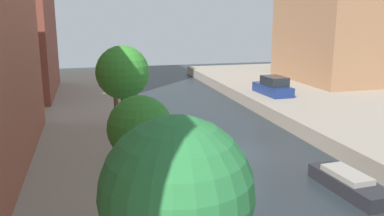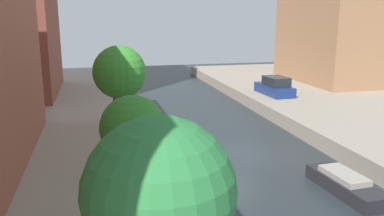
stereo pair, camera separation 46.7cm
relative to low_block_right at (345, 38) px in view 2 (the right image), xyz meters
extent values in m
plane|color=#232B30|center=(-18.00, -16.77, -5.48)|extent=(84.00, 84.00, 0.00)
cube|color=#9E704C|center=(0.00, 0.00, 0.00)|extent=(10.00, 12.37, 8.96)
sphere|color=#2A793C|center=(-24.59, -30.23, -1.02)|extent=(3.07, 3.07, 3.07)
cylinder|color=brown|center=(-24.59, -24.74, -3.23)|extent=(0.24, 0.24, 2.49)
sphere|color=#2D7A28|center=(-24.59, -24.74, -1.24)|extent=(2.16, 2.16, 2.16)
cylinder|color=brown|center=(-24.59, -18.78, -2.78)|extent=(0.26, 0.26, 3.39)
sphere|color=#33882B|center=(-24.59, -18.78, -0.22)|extent=(2.47, 2.47, 2.47)
cylinder|color=brown|center=(-24.59, -13.34, -3.12)|extent=(0.28, 0.28, 2.72)
sphere|color=#3D733A|center=(-24.59, -13.34, -1.04)|extent=(2.04, 2.04, 2.04)
cube|color=navy|center=(-10.45, -5.58, -4.06)|extent=(2.07, 4.40, 0.83)
cube|color=#1E2328|center=(-10.45, -5.90, -3.25)|extent=(1.75, 2.45, 0.79)
cube|color=#195638|center=(-21.02, -20.62, -5.15)|extent=(1.76, 3.58, 0.65)
cube|color=#2D4C9E|center=(-21.02, -20.73, -4.67)|extent=(1.43, 2.00, 0.31)
cube|color=#195638|center=(-21.11, -14.23, -5.20)|extent=(1.52, 4.40, 0.56)
cube|color=#B2ADA3|center=(-21.11, -13.99, -4.78)|extent=(1.25, 2.44, 0.26)
cube|color=#232328|center=(-15.00, -22.82, -5.15)|extent=(1.60, 4.36, 0.65)
cube|color=gray|center=(-15.00, -22.67, -4.70)|extent=(1.29, 2.42, 0.25)
camera|label=1|loc=(-26.13, -37.27, 2.37)|focal=37.31mm
camera|label=2|loc=(-25.67, -37.38, 2.37)|focal=37.31mm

